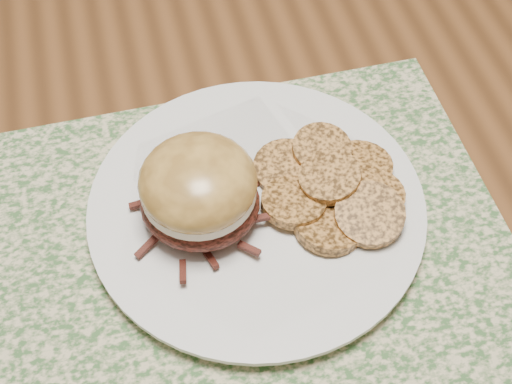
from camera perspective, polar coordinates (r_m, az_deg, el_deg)
placemat at (r=0.58m, az=-2.02°, el=-4.21°), size 0.45×0.33×0.00m
dinner_plate at (r=0.59m, az=0.05°, el=-1.33°), size 0.26×0.26×0.02m
pork_sandwich at (r=0.55m, az=-4.60°, el=0.12°), size 0.12×0.12×0.07m
roasted_potatoes at (r=0.58m, az=6.12°, el=0.37°), size 0.13×0.15×0.03m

